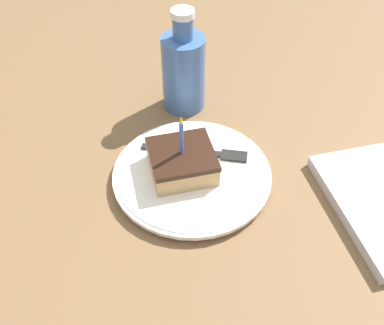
{
  "coord_description": "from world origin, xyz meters",
  "views": [
    {
      "loc": [
        -0.48,
        0.12,
        0.56
      ],
      "look_at": [
        0.02,
        -0.01,
        0.04
      ],
      "focal_mm": 42.0,
      "sensor_mm": 36.0,
      "label": 1
    }
  ],
  "objects_px": {
    "plate": "(192,175)",
    "cake_slice": "(182,161)",
    "fork": "(202,152)",
    "bottle": "(184,70)"
  },
  "relations": [
    {
      "from": "plate",
      "to": "cake_slice",
      "type": "relative_size",
      "value": 2.27
    },
    {
      "from": "plate",
      "to": "cake_slice",
      "type": "height_order",
      "value": "cake_slice"
    },
    {
      "from": "fork",
      "to": "cake_slice",
      "type": "bearing_deg",
      "value": 126.16
    },
    {
      "from": "cake_slice",
      "to": "plate",
      "type": "bearing_deg",
      "value": -112.96
    },
    {
      "from": "cake_slice",
      "to": "fork",
      "type": "bearing_deg",
      "value": -53.84
    },
    {
      "from": "plate",
      "to": "bottle",
      "type": "distance_m",
      "value": 0.22
    },
    {
      "from": "plate",
      "to": "cake_slice",
      "type": "bearing_deg",
      "value": 67.04
    },
    {
      "from": "fork",
      "to": "bottle",
      "type": "bearing_deg",
      "value": -2.26
    },
    {
      "from": "plate",
      "to": "fork",
      "type": "height_order",
      "value": "fork"
    },
    {
      "from": "plate",
      "to": "cake_slice",
      "type": "distance_m",
      "value": 0.03
    }
  ]
}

